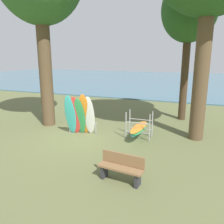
{
  "coord_description": "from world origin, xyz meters",
  "views": [
    {
      "loc": [
        5.15,
        -8.61,
        3.72
      ],
      "look_at": [
        1.23,
        1.31,
        1.1
      ],
      "focal_mm": 36.47,
      "sensor_mm": 36.0,
      "label": 1
    }
  ],
  "objects": [
    {
      "name": "lake_water",
      "position": [
        0.0,
        28.33,
        0.05
      ],
      "size": [
        80.0,
        36.0,
        0.1
      ],
      "primitive_type": "cube",
      "color": "#477084",
      "rests_on": "ground"
    },
    {
      "name": "ground_plane",
      "position": [
        0.0,
        0.0,
        0.0
      ],
      "size": [
        80.0,
        80.0,
        0.0
      ],
      "primitive_type": "plane",
      "color": "#60663D"
    },
    {
      "name": "park_bench",
      "position": [
        3.1,
        -2.66,
        0.45
      ],
      "size": [
        1.44,
        0.56,
        0.85
      ],
      "color": "#2D2D33",
      "rests_on": "ground"
    },
    {
      "name": "tree_mid_behind",
      "position": [
        4.18,
        5.33,
        6.09
      ],
      "size": [
        3.04,
        3.04,
        7.94
      ],
      "color": "#42301E",
      "rests_on": "ground"
    },
    {
      "name": "board_storage_rack",
      "position": [
        2.6,
        1.25,
        0.47
      ],
      "size": [
        1.15,
        2.12,
        1.25
      ],
      "color": "#9EA0A5",
      "rests_on": "ground"
    },
    {
      "name": "leaning_board_pile",
      "position": [
        -0.15,
        0.61,
        0.97
      ],
      "size": [
        1.49,
        0.91,
        2.06
      ],
      "color": "#38B2AD",
      "rests_on": "ground"
    }
  ]
}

